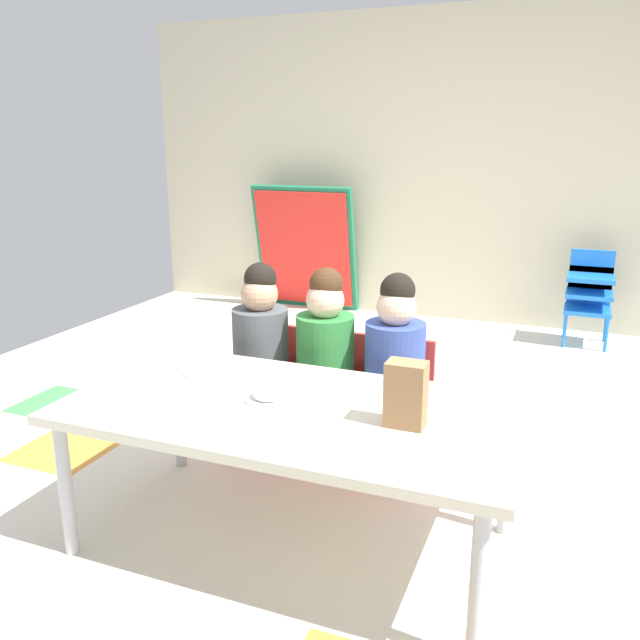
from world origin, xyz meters
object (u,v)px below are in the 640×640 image
object	(u,v)px
paper_plate_center_table	(206,372)
seated_child_near_camera	(261,341)
craft_table	(292,417)
folded_activity_table	(305,249)
kid_chair_blue_stack	(589,291)
seated_child_middle_seat	(326,349)
paper_bag_brown	(406,394)
donut_powdered_on_plate	(269,393)
paper_plate_near_edge	(269,398)
seated_child_far_right	(395,357)

from	to	relation	value
paper_plate_center_table	seated_child_near_camera	bearing A→B (deg)	88.17
craft_table	folded_activity_table	size ratio (longest dim) A/B	1.49
folded_activity_table	kid_chair_blue_stack	bearing A→B (deg)	-4.16
kid_chair_blue_stack	seated_child_near_camera	bearing A→B (deg)	-120.42
seated_child_near_camera	seated_child_middle_seat	xyz separation A→B (m)	(0.32, 0.00, 0.00)
seated_child_near_camera	seated_child_middle_seat	distance (m)	0.32
craft_table	folded_activity_table	xyz separation A→B (m)	(-1.33, 3.26, 0.03)
kid_chair_blue_stack	craft_table	bearing A→B (deg)	-107.76
paper_bag_brown	seated_child_near_camera	bearing A→B (deg)	142.21
folded_activity_table	donut_powdered_on_plate	xyz separation A→B (m)	(1.23, -3.24, 0.04)
craft_table	paper_plate_center_table	world-z (taller)	paper_plate_center_table
paper_bag_brown	paper_plate_near_edge	size ratio (longest dim) A/B	1.22
craft_table	seated_child_far_right	xyz separation A→B (m)	(0.20, 0.65, 0.05)
craft_table	seated_child_near_camera	size ratio (longest dim) A/B	1.76
seated_child_near_camera	paper_plate_near_edge	world-z (taller)	seated_child_near_camera
paper_bag_brown	paper_plate_center_table	bearing A→B (deg)	167.36
seated_child_middle_seat	donut_powdered_on_plate	bearing A→B (deg)	-87.77
seated_child_far_right	donut_powdered_on_plate	world-z (taller)	seated_child_far_right
paper_plate_near_edge	donut_powdered_on_plate	size ratio (longest dim) A/B	1.43
seated_child_middle_seat	paper_plate_near_edge	world-z (taller)	seated_child_middle_seat
seated_child_near_camera	seated_child_far_right	xyz separation A→B (m)	(0.65, 0.00, 0.00)
paper_bag_brown	donut_powdered_on_plate	size ratio (longest dim) A/B	1.74
kid_chair_blue_stack	donut_powdered_on_plate	bearing A→B (deg)	-109.47
seated_child_middle_seat	kid_chair_blue_stack	size ratio (longest dim) A/B	1.35
seated_child_middle_seat	paper_plate_near_edge	bearing A→B (deg)	-87.77
seated_child_near_camera	paper_plate_near_edge	distance (m)	0.72
seated_child_middle_seat	paper_bag_brown	xyz separation A→B (m)	(0.54, -0.67, 0.11)
kid_chair_blue_stack	paper_bag_brown	size ratio (longest dim) A/B	3.09
seated_child_near_camera	paper_plate_center_table	bearing A→B (deg)	-91.83
kid_chair_blue_stack	paper_plate_near_edge	size ratio (longest dim) A/B	3.78
craft_table	paper_plate_near_edge	distance (m)	0.11
folded_activity_table	paper_bag_brown	bearing A→B (deg)	-61.97
craft_table	seated_child_near_camera	world-z (taller)	seated_child_near_camera
seated_child_near_camera	donut_powdered_on_plate	size ratio (longest dim) A/B	7.27
seated_child_near_camera	folded_activity_table	xyz separation A→B (m)	(-0.88, 2.61, -0.02)
paper_bag_brown	paper_plate_near_edge	world-z (taller)	paper_bag_brown
seated_child_middle_seat	paper_plate_near_edge	distance (m)	0.63
seated_child_middle_seat	folded_activity_table	size ratio (longest dim) A/B	0.84
donut_powdered_on_plate	paper_bag_brown	bearing A→B (deg)	-4.10
craft_table	kid_chair_blue_stack	xyz separation A→B (m)	(0.99, 3.09, -0.11)
seated_child_middle_seat	donut_powdered_on_plate	world-z (taller)	seated_child_middle_seat
seated_child_far_right	paper_plate_center_table	world-z (taller)	seated_child_far_right
craft_table	seated_child_far_right	world-z (taller)	seated_child_far_right
kid_chair_blue_stack	paper_plate_near_edge	distance (m)	3.26
paper_plate_center_table	donut_powdered_on_plate	size ratio (longest dim) A/B	1.43
craft_table	paper_plate_center_table	distance (m)	0.49
craft_table	seated_child_far_right	bearing A→B (deg)	72.73
seated_child_far_right	donut_powdered_on_plate	bearing A→B (deg)	-115.29
paper_plate_center_table	craft_table	bearing A→B (deg)	-21.13
kid_chair_blue_stack	folded_activity_table	world-z (taller)	folded_activity_table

